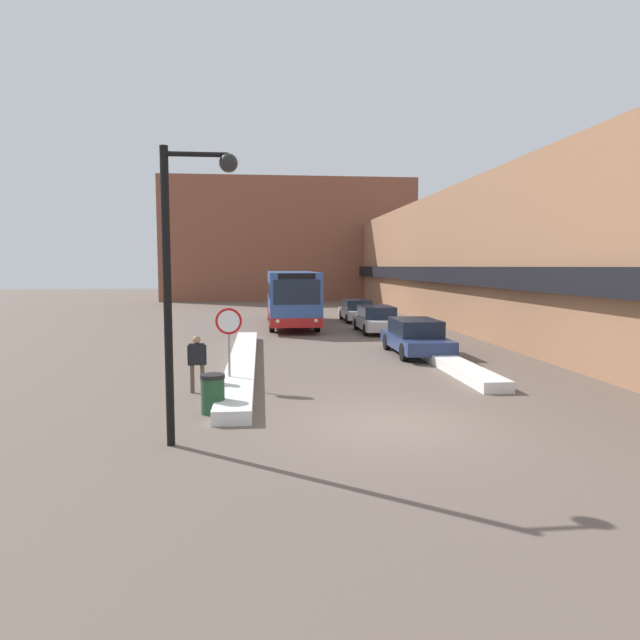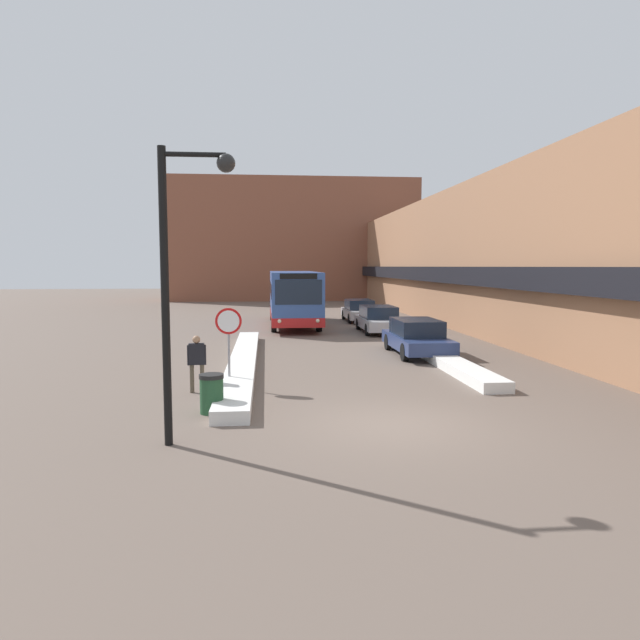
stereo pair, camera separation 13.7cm
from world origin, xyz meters
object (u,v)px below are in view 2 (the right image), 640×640
Objects in this scene: stop_sign at (229,330)px; trash_bin at (212,394)px; parked_car_front at (417,337)px; parked_car_back at (359,310)px; pedestrian at (197,358)px; city_bus at (293,296)px; street_lamp at (180,261)px; parked_car_middle at (379,319)px.

stop_sign is 2.45× the size of trash_bin.
parked_car_front is 1.05× the size of parked_car_back.
pedestrian is at bearing -146.52° from stop_sign.
parked_car_front is 14.07m from parked_car_back.
city_bus is 2.45× the size of parked_car_back.
city_bus reaches higher than parked_car_front.
pedestrian is 2.45m from trash_bin.
parked_car_back is 4.71× the size of trash_bin.
parked_car_front is (4.35, -11.79, -1.01)m from city_bus.
street_lamp is 3.60× the size of pedestrian.
city_bus is 18.29m from pedestrian.
stop_sign reaches higher than pedestrian.
pedestrian is (-7.91, -6.13, 0.24)m from parked_car_front.
city_bus is at bearing 81.82° from street_lamp.
stop_sign is 5.65m from street_lamp.
trash_bin is (-7.29, -16.22, -0.23)m from parked_car_middle.
street_lamp reaches higher than trash_bin.
city_bus is 11.54× the size of trash_bin.
street_lamp is at bearing -112.23° from parked_car_middle.
parked_car_back is 2.79× the size of pedestrian.
parked_car_middle is 2.91× the size of pedestrian.
parked_car_front reaches higher than parked_car_middle.
parked_car_front is 2.02× the size of stop_sign.
street_lamp reaches higher than parked_car_middle.
stop_sign is at bearing -117.90° from parked_car_middle.
stop_sign is (-7.06, -5.57, 0.97)m from parked_car_front.
parked_car_middle is 1.04× the size of parked_car_back.
pedestrian is (-7.91, -20.20, 0.27)m from parked_car_back.
street_lamp is at bearing -95.96° from stop_sign.
street_lamp is at bearing -97.52° from trash_bin.
street_lamp is 6.08× the size of trash_bin.
street_lamp reaches higher than parked_car_front.
parked_car_front is 4.94× the size of trash_bin.
street_lamp is at bearing -98.18° from city_bus.
parked_car_back is at bearing 63.31° from pedestrian.
city_bus is at bearing 137.19° from parked_car_middle.
trash_bin is (-2.94, -20.25, -1.25)m from city_bus.
street_lamp is 3.96m from trash_bin.
stop_sign is 1.25m from pedestrian.
parked_car_back is 21.70m from pedestrian.
parked_car_back is 23.68m from trash_bin.
city_bus reaches higher than parked_car_middle.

